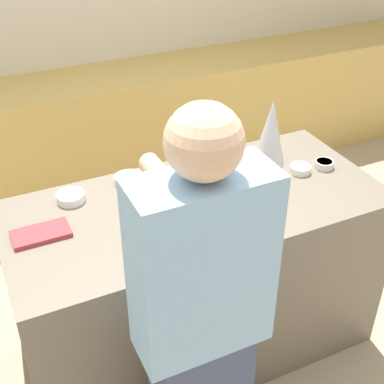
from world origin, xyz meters
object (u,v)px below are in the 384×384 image
at_px(gingerbread_house, 195,192).
at_px(candy_bowl_center_rear, 324,164).
at_px(candy_bowl_near_tray_right, 129,179).
at_px(baking_tray, 195,213).
at_px(cookbook, 41,234).
at_px(mug, 158,236).
at_px(candy_bowl_far_right, 71,197).
at_px(candy_bowl_beside_tree, 189,164).
at_px(person, 201,327).
at_px(decorative_tree, 271,132).
at_px(candy_bowl_behind_tray, 300,169).

xyz_separation_m(gingerbread_house, candy_bowl_center_rear, (0.76, 0.09, -0.09)).
bearing_deg(candy_bowl_near_tray_right, gingerbread_house, -63.99).
bearing_deg(baking_tray, cookbook, 168.29).
distance_m(cookbook, mug, 0.50).
xyz_separation_m(candy_bowl_far_right, candy_bowl_beside_tree, (0.61, 0.04, 0.00)).
bearing_deg(gingerbread_house, candy_bowl_beside_tree, 69.21).
distance_m(cookbook, person, 0.81).
height_order(baking_tray, gingerbread_house, gingerbread_house).
distance_m(gingerbread_house, cookbook, 0.67).
height_order(candy_bowl_far_right, cookbook, candy_bowl_far_right).
distance_m(gingerbread_house, candy_bowl_near_tray_right, 0.42).
distance_m(baking_tray, gingerbread_house, 0.11).
height_order(candy_bowl_beside_tree, candy_bowl_near_tray_right, candy_bowl_beside_tree).
bearing_deg(decorative_tree, candy_bowl_behind_tray, -60.13).
bearing_deg(cookbook, candy_bowl_far_right, 48.45).
bearing_deg(gingerbread_house, mug, -148.94).
distance_m(candy_bowl_beside_tree, cookbook, 0.83).
bearing_deg(candy_bowl_near_tray_right, baking_tray, -64.03).
bearing_deg(candy_bowl_beside_tree, mug, -125.87).
bearing_deg(candy_bowl_far_right, candy_bowl_near_tray_right, 6.06).
relative_size(candy_bowl_far_right, mug, 1.31).
height_order(candy_bowl_near_tray_right, person, person).
bearing_deg(candy_bowl_behind_tray, gingerbread_house, -170.86).
bearing_deg(baking_tray, decorative_tree, 25.39).
relative_size(baking_tray, cookbook, 1.67).
relative_size(decorative_tree, candy_bowl_far_right, 2.64).
bearing_deg(candy_bowl_near_tray_right, cookbook, -153.65).
distance_m(baking_tray, candy_bowl_center_rear, 0.76).
relative_size(decorative_tree, candy_bowl_near_tray_right, 2.44).
bearing_deg(candy_bowl_far_right, cookbook, -131.55).
xyz_separation_m(baking_tray, decorative_tree, (0.53, 0.25, 0.17)).
distance_m(decorative_tree, candy_bowl_beside_tree, 0.44).
distance_m(candy_bowl_near_tray_right, candy_bowl_center_rear, 0.98).
xyz_separation_m(candy_bowl_far_right, person, (0.22, -0.91, -0.05)).
bearing_deg(decorative_tree, baking_tray, -154.61).
xyz_separation_m(decorative_tree, candy_bowl_beside_tree, (-0.39, 0.12, -0.15)).
bearing_deg(candy_bowl_far_right, baking_tray, -35.59).
bearing_deg(gingerbread_house, candy_bowl_center_rear, 6.75).
height_order(candy_bowl_behind_tray, person, person).
xyz_separation_m(cookbook, person, (0.39, -0.71, -0.04)).
bearing_deg(mug, gingerbread_house, 31.06).
height_order(baking_tray, candy_bowl_near_tray_right, candy_bowl_near_tray_right).
relative_size(candy_bowl_center_rear, cookbook, 0.40).
bearing_deg(candy_bowl_beside_tree, candy_bowl_behind_tray, -29.99).
relative_size(candy_bowl_near_tray_right, mug, 1.42).
relative_size(baking_tray, candy_bowl_center_rear, 4.13).
bearing_deg(gingerbread_house, person, -113.70).
height_order(candy_bowl_behind_tray, candy_bowl_beside_tree, candy_bowl_beside_tree).
bearing_deg(candy_bowl_behind_tray, candy_bowl_near_tray_right, 161.70).
bearing_deg(baking_tray, candy_bowl_beside_tree, 69.19).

